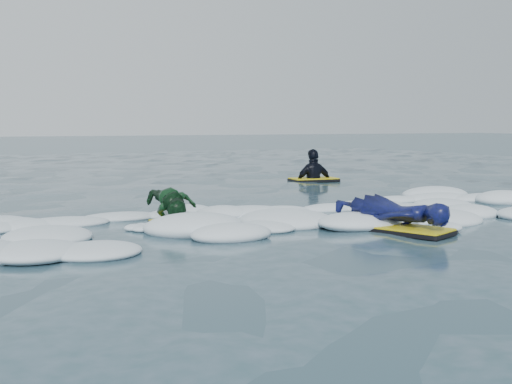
# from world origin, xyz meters

# --- Properties ---
(ground) EXTENTS (120.00, 120.00, 0.00)m
(ground) POSITION_xyz_m (0.00, 0.00, 0.00)
(ground) COLOR #19353D
(ground) RESTS_ON ground
(foam_band) EXTENTS (12.00, 3.10, 0.30)m
(foam_band) POSITION_xyz_m (0.00, 1.03, 0.00)
(foam_band) COLOR white
(foam_band) RESTS_ON ground
(prone_woman_unit) EXTENTS (0.92, 1.64, 0.40)m
(prone_woman_unit) POSITION_xyz_m (0.57, -0.44, 0.20)
(prone_woman_unit) COLOR black
(prone_woman_unit) RESTS_ON ground
(prone_child_unit) EXTENTS (0.75, 1.26, 0.45)m
(prone_child_unit) POSITION_xyz_m (-1.65, 1.14, 0.23)
(prone_child_unit) COLOR black
(prone_child_unit) RESTS_ON ground
(waiting_rider_unit) EXTENTS (1.09, 0.66, 1.56)m
(waiting_rider_unit) POSITION_xyz_m (2.95, 5.59, -0.06)
(waiting_rider_unit) COLOR black
(waiting_rider_unit) RESTS_ON ground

